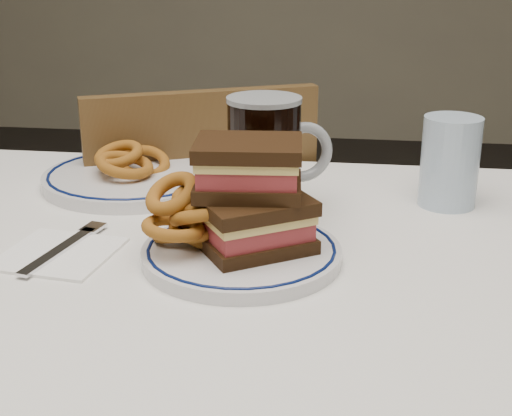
# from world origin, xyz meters

# --- Properties ---
(dining_table) EXTENTS (1.27, 0.87, 0.75)m
(dining_table) POSITION_xyz_m (0.00, 0.00, 0.64)
(dining_table) COLOR silver
(dining_table) RESTS_ON floor
(chair_far) EXTENTS (0.54, 0.54, 0.88)m
(chair_far) POSITION_xyz_m (-0.04, 0.49, 0.48)
(chair_far) COLOR #482F17
(chair_far) RESTS_ON floor
(main_plate) EXTENTS (0.24, 0.24, 0.02)m
(main_plate) POSITION_xyz_m (0.13, 0.00, 0.76)
(main_plate) COLOR silver
(main_plate) RESTS_ON dining_table
(reuben_sandwich) EXTENTS (0.16, 0.15, 0.13)m
(reuben_sandwich) POSITION_xyz_m (0.14, 0.01, 0.83)
(reuben_sandwich) COLOR black
(reuben_sandwich) RESTS_ON main_plate
(onion_rings_main) EXTENTS (0.12, 0.12, 0.11)m
(onion_rings_main) POSITION_xyz_m (0.07, 0.00, 0.81)
(onion_rings_main) COLOR brown
(onion_rings_main) RESTS_ON main_plate
(ketchup_ramekin) EXTENTS (0.05, 0.05, 0.03)m
(ketchup_ramekin) POSITION_xyz_m (0.10, 0.07, 0.78)
(ketchup_ramekin) COLOR silver
(ketchup_ramekin) RESTS_ON main_plate
(beer_mug) EXTENTS (0.15, 0.10, 0.17)m
(beer_mug) POSITION_xyz_m (0.14, 0.15, 0.84)
(beer_mug) COLOR black
(beer_mug) RESTS_ON dining_table
(water_glass) EXTENTS (0.08, 0.08, 0.13)m
(water_glass) POSITION_xyz_m (0.40, 0.24, 0.82)
(water_glass) COLOR #ADC6DF
(water_glass) RESTS_ON dining_table
(far_plate) EXTENTS (0.29, 0.29, 0.02)m
(far_plate) POSITION_xyz_m (-0.08, 0.27, 0.76)
(far_plate) COLOR silver
(far_plate) RESTS_ON dining_table
(onion_rings_far) EXTENTS (0.12, 0.14, 0.07)m
(onion_rings_far) POSITION_xyz_m (-0.09, 0.27, 0.79)
(onion_rings_far) COLOR brown
(onion_rings_far) RESTS_ON far_plate
(napkin_fork) EXTENTS (0.15, 0.17, 0.01)m
(napkin_fork) POSITION_xyz_m (-0.09, -0.01, 0.75)
(napkin_fork) COLOR white
(napkin_fork) RESTS_ON dining_table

